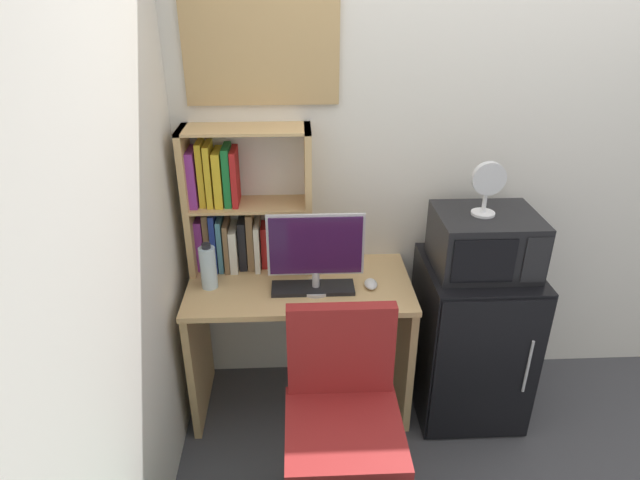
{
  "coord_description": "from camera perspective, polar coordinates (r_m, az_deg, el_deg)",
  "views": [
    {
      "loc": [
        -1.0,
        -2.6,
        2.15
      ],
      "look_at": [
        -0.9,
        -0.31,
        1.01
      ],
      "focal_mm": 30.34,
      "sensor_mm": 36.0,
      "label": 1
    }
  ],
  "objects": [
    {
      "name": "mini_fridge",
      "position": [
        2.98,
        15.56,
        -9.99
      ],
      "size": [
        0.54,
        0.57,
        0.86
      ],
      "color": "black",
      "rests_on": "ground_plane"
    },
    {
      "name": "computer_mouse",
      "position": [
        2.66,
        5.38,
        -4.64
      ],
      "size": [
        0.06,
        0.1,
        0.03
      ],
      "primitive_type": "ellipsoid",
      "color": "silver",
      "rests_on": "desk"
    },
    {
      "name": "desk",
      "position": [
        2.83,
        -2.08,
        -8.8
      ],
      "size": [
        1.11,
        0.57,
        0.76
      ],
      "color": "tan",
      "rests_on": "ground_plane"
    },
    {
      "name": "wall_back",
      "position": [
        3.09,
        24.76,
        8.04
      ],
      "size": [
        6.4,
        0.04,
        2.6
      ],
      "primitive_type": "cube",
      "color": "silver",
      "rests_on": "ground_plane"
    },
    {
      "name": "monitor",
      "position": [
        2.53,
        -0.46,
        -0.97
      ],
      "size": [
        0.46,
        0.16,
        0.4
      ],
      "color": "#B7B7BC",
      "rests_on": "desk"
    },
    {
      "name": "hutch_bookshelf",
      "position": [
        2.73,
        -9.1,
        3.47
      ],
      "size": [
        0.62,
        0.22,
        0.74
      ],
      "color": "tan",
      "rests_on": "desk"
    },
    {
      "name": "wall_left",
      "position": [
        1.45,
        -28.15,
        -13.14
      ],
      "size": [
        0.04,
        4.4,
        2.6
      ],
      "primitive_type": "cube",
      "color": "silver",
      "rests_on": "ground_plane"
    },
    {
      "name": "desk_chair",
      "position": [
        2.42,
        2.39,
        -19.61
      ],
      "size": [
        0.55,
        0.55,
        0.94
      ],
      "color": "black",
      "rests_on": "ground_plane"
    },
    {
      "name": "wall_corkboard",
      "position": [
        2.61,
        -6.24,
        19.53
      ],
      "size": [
        0.71,
        0.02,
        0.51
      ],
      "primitive_type": "cube",
      "color": "tan"
    },
    {
      "name": "desk_fan",
      "position": [
        2.57,
        17.26,
        5.54
      ],
      "size": [
        0.15,
        0.11,
        0.26
      ],
      "color": "silver",
      "rests_on": "microwave"
    },
    {
      "name": "water_bottle",
      "position": [
        2.66,
        -11.71,
        -2.82
      ],
      "size": [
        0.08,
        0.08,
        0.24
      ],
      "color": "silver",
      "rests_on": "desk"
    },
    {
      "name": "microwave",
      "position": [
        2.69,
        16.98,
        -0.14
      ],
      "size": [
        0.47,
        0.4,
        0.28
      ],
      "color": "black",
      "rests_on": "mini_fridge"
    },
    {
      "name": "keyboard",
      "position": [
        2.63,
        -0.75,
        -5.09
      ],
      "size": [
        0.4,
        0.13,
        0.02
      ],
      "primitive_type": "cube",
      "color": "black",
      "rests_on": "desk"
    }
  ]
}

